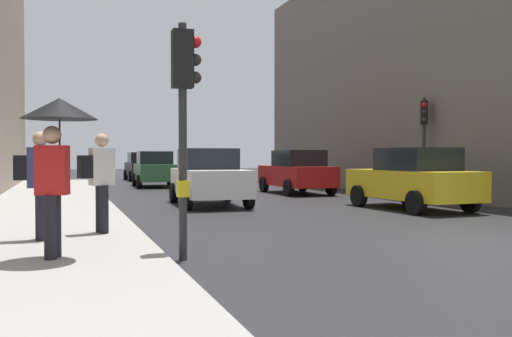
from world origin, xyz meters
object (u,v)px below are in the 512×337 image
Objects in this scene: car_white_compact at (209,177)px; pedestrian_with_black_backpack at (99,177)px; car_dark_suv at (142,166)px; traffic_light_mid_street at (424,129)px; traffic_light_near_left at (184,97)px; car_green_estate at (155,169)px; car_yellow_taxi at (413,179)px; pedestrian_with_grey_backpack at (38,178)px; car_red_sedan at (297,172)px; pedestrian_with_umbrella at (57,133)px.

car_white_compact is 2.42× the size of pedestrian_with_black_backpack.
traffic_light_mid_street is at bearing -68.94° from car_dark_suv.
traffic_light_mid_street is at bearing 39.70° from traffic_light_near_left.
pedestrian_with_black_backpack reaches higher than car_green_estate.
pedestrian_with_black_backpack is at bearing -101.94° from car_green_estate.
car_green_estate is (2.67, 19.88, -1.51)m from traffic_light_near_left.
traffic_light_near_left reaches higher than car_yellow_taxi.
traffic_light_near_left reaches higher than pedestrian_with_grey_backpack.
car_red_sedan is (4.65, -7.04, 0.00)m from car_green_estate.
traffic_light_near_left reaches higher than pedestrian_with_umbrella.
car_white_compact is at bearing -91.45° from car_dark_suv.
car_yellow_taxi is at bearing 20.51° from pedestrian_with_black_backpack.
pedestrian_with_black_backpack is at bearing -119.14° from car_white_compact.
pedestrian_with_black_backpack is 1.00× the size of pedestrian_with_grey_backpack.
car_white_compact is (-0.07, -11.09, 0.00)m from car_green_estate.
pedestrian_with_umbrella is at bearing -106.03° from pedestrian_with_black_backpack.
traffic_light_mid_street is 0.84× the size of car_white_compact.
car_dark_suv is 2.38× the size of pedestrian_with_black_backpack.
traffic_light_mid_street is 5.46m from car_red_sedan.
car_yellow_taxi is 2.42× the size of pedestrian_with_black_backpack.
traffic_light_mid_street is 13.17m from pedestrian_with_black_backpack.
traffic_light_near_left is 2.75m from pedestrian_with_black_backpack.
car_red_sedan is at bearing -56.54° from car_green_estate.
pedestrian_with_black_backpack is (-3.67, -6.58, 0.29)m from car_white_compact.
car_yellow_taxi is at bearing 30.79° from pedestrian_with_umbrella.
car_green_estate and car_white_compact have the same top height.
pedestrian_with_umbrella is (-9.52, -5.67, 0.96)m from car_yellow_taxi.
car_red_sedan is at bearing 60.32° from traffic_light_near_left.
traffic_light_mid_street is 4.34m from car_yellow_taxi.
car_green_estate is 18.80m from pedestrian_with_grey_backpack.
car_white_compact is (2.60, 8.80, -1.51)m from traffic_light_near_left.
pedestrian_with_umbrella is 1.21× the size of pedestrian_with_grey_backpack.
car_dark_suv is 26.37m from pedestrian_with_grey_backpack.
traffic_light_near_left reaches higher than car_red_sedan.
pedestrian_with_grey_backpack is at bearing -104.60° from car_green_estate.
car_yellow_taxi is 9.44m from pedestrian_with_black_backpack.
car_white_compact and car_red_sedan have the same top height.
traffic_light_mid_street is 14.97m from pedestrian_with_umbrella.
car_red_sedan is at bearing -73.89° from car_dark_suv.
traffic_light_near_left is 27.76m from car_dark_suv.
car_dark_suv and car_green_estate have the same top height.
car_yellow_taxi is (-2.60, -3.09, -1.59)m from traffic_light_mid_street.
car_red_sedan is (-3.05, 4.24, -1.59)m from traffic_light_mid_street.
pedestrian_with_umbrella reaches higher than car_green_estate.
car_white_compact is 1.02× the size of car_red_sedan.
pedestrian_with_black_backpack is at bearing 27.43° from pedestrian_with_grey_backpack.
car_white_compact is 8.51m from pedestrian_with_grey_backpack.
car_red_sedan is at bearing 125.73° from traffic_light_mid_street.
traffic_light_mid_street is 2.02× the size of pedestrian_with_black_backpack.
pedestrian_with_umbrella is 2.55m from pedestrian_with_black_backpack.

